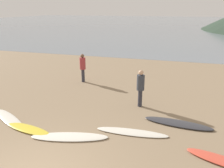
{
  "coord_description": "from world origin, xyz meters",
  "views": [
    {
      "loc": [
        3.36,
        -3.89,
        4.14
      ],
      "look_at": [
        0.22,
        6.45,
        0.6
      ],
      "focal_mm": 37.71,
      "sensor_mm": 36.0,
      "label": 1
    }
  ],
  "objects_px": {
    "surfboard_6": "(178,123)",
    "person_2": "(83,66)",
    "surfboard_3": "(28,129)",
    "surfboard_5": "(132,132)",
    "surfboard_2": "(10,119)",
    "surfboard_4": "(70,137)",
    "person_0": "(141,85)"
  },
  "relations": [
    {
      "from": "surfboard_5",
      "to": "person_0",
      "type": "bearing_deg",
      "value": 90.51
    },
    {
      "from": "surfboard_4",
      "to": "surfboard_5",
      "type": "bearing_deg",
      "value": 9.65
    },
    {
      "from": "surfboard_2",
      "to": "surfboard_5",
      "type": "relative_size",
      "value": 0.97
    },
    {
      "from": "surfboard_2",
      "to": "person_0",
      "type": "bearing_deg",
      "value": 62.0
    },
    {
      "from": "surfboard_4",
      "to": "person_0",
      "type": "relative_size",
      "value": 1.57
    },
    {
      "from": "surfboard_3",
      "to": "surfboard_4",
      "type": "relative_size",
      "value": 0.76
    },
    {
      "from": "surfboard_4",
      "to": "person_0",
      "type": "height_order",
      "value": "person_0"
    },
    {
      "from": "person_0",
      "to": "surfboard_5",
      "type": "bearing_deg",
      "value": 133.71
    },
    {
      "from": "surfboard_6",
      "to": "person_0",
      "type": "bearing_deg",
      "value": 149.17
    },
    {
      "from": "surfboard_2",
      "to": "surfboard_6",
      "type": "height_order",
      "value": "surfboard_6"
    },
    {
      "from": "surfboard_4",
      "to": "person_0",
      "type": "distance_m",
      "value": 3.83
    },
    {
      "from": "surfboard_5",
      "to": "surfboard_4",
      "type": "bearing_deg",
      "value": -158.21
    },
    {
      "from": "surfboard_3",
      "to": "surfboard_4",
      "type": "xyz_separation_m",
      "value": [
        1.65,
        -0.05,
        -0.01
      ]
    },
    {
      "from": "surfboard_3",
      "to": "surfboard_4",
      "type": "height_order",
      "value": "surfboard_3"
    },
    {
      "from": "surfboard_5",
      "to": "person_2",
      "type": "xyz_separation_m",
      "value": [
        -3.97,
        4.94,
        0.93
      ]
    },
    {
      "from": "surfboard_2",
      "to": "surfboard_4",
      "type": "distance_m",
      "value": 2.85
    },
    {
      "from": "surfboard_4",
      "to": "surfboard_6",
      "type": "height_order",
      "value": "surfboard_6"
    },
    {
      "from": "surfboard_2",
      "to": "surfboard_4",
      "type": "relative_size",
      "value": 0.94
    },
    {
      "from": "surfboard_6",
      "to": "surfboard_5",
      "type": "bearing_deg",
      "value": -137.18
    },
    {
      "from": "surfboard_3",
      "to": "surfboard_6",
      "type": "bearing_deg",
      "value": 31.28
    },
    {
      "from": "surfboard_2",
      "to": "surfboard_4",
      "type": "xyz_separation_m",
      "value": [
        2.8,
        -0.5,
        0.0
      ]
    },
    {
      "from": "surfboard_3",
      "to": "person_0",
      "type": "relative_size",
      "value": 1.2
    },
    {
      "from": "surfboard_5",
      "to": "surfboard_6",
      "type": "relative_size",
      "value": 1.0
    },
    {
      "from": "surfboard_6",
      "to": "person_2",
      "type": "xyz_separation_m",
      "value": [
        -5.47,
        3.83,
        0.92
      ]
    },
    {
      "from": "surfboard_2",
      "to": "surfboard_5",
      "type": "xyz_separation_m",
      "value": [
        4.72,
        0.4,
        -0.0
      ]
    },
    {
      "from": "surfboard_6",
      "to": "person_2",
      "type": "relative_size",
      "value": 1.52
    },
    {
      "from": "surfboard_2",
      "to": "surfboard_4",
      "type": "bearing_deg",
      "value": 20.48
    },
    {
      "from": "surfboard_4",
      "to": "surfboard_5",
      "type": "xyz_separation_m",
      "value": [
        1.92,
        0.9,
        -0.0
      ]
    },
    {
      "from": "surfboard_2",
      "to": "person_2",
      "type": "bearing_deg",
      "value": 112.64
    },
    {
      "from": "surfboard_3",
      "to": "surfboard_5",
      "type": "bearing_deg",
      "value": 23.57
    },
    {
      "from": "surfboard_2",
      "to": "surfboard_3",
      "type": "height_order",
      "value": "surfboard_3"
    },
    {
      "from": "person_2",
      "to": "surfboard_2",
      "type": "bearing_deg",
      "value": -139.47
    }
  ]
}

